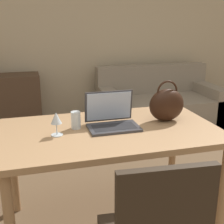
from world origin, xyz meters
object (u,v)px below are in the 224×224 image
at_px(couch, 159,106).
at_px(drinking_glass, 76,120).
at_px(laptop, 111,117).
at_px(wine_glass, 56,119).
at_px(handbag, 167,105).

distance_m(couch, drinking_glass, 2.44).
relative_size(laptop, wine_glass, 2.21).
relative_size(couch, handbag, 5.50).
xyz_separation_m(laptop, wine_glass, (-0.39, -0.08, 0.05)).
height_order(couch, wine_glass, wine_glass).
bearing_deg(wine_glass, couch, 50.85).
height_order(laptop, handbag, handbag).
bearing_deg(drinking_glass, couch, 51.98).
xyz_separation_m(couch, laptop, (-1.22, -1.89, 0.54)).
distance_m(couch, laptop, 2.32).
xyz_separation_m(drinking_glass, wine_glass, (-0.14, -0.10, 0.05)).
height_order(couch, laptop, laptop).
distance_m(wine_glass, handbag, 0.81).
height_order(drinking_glass, wine_glass, wine_glass).
distance_m(couch, handbag, 2.14).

